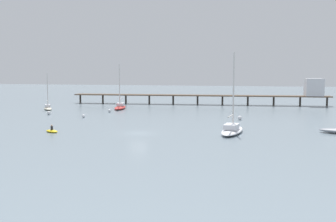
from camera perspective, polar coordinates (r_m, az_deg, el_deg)
The scene contains 10 objects.
ground_plane at distance 57.14m, azimuth -4.38°, elevation -3.25°, with size 400.00×400.00×0.00m, color slate.
pier at distance 106.86m, azimuth 12.72°, elevation 2.80°, with size 69.53×9.69×7.22m.
sailboat_white at distance 57.57m, azimuth 9.34°, elevation -2.59°, with size 3.53×9.64×11.72m.
sailboat_cream at distance 96.70m, azimuth -17.12°, elevation 0.53°, with size 5.03×6.07×8.59m.
sailboat_red at distance 94.92m, azimuth -6.99°, elevation 0.68°, with size 3.97×8.99×10.79m.
dinghy_yellow at distance 60.34m, azimuth -16.58°, elevation -2.79°, with size 2.78×2.25×1.14m.
mooring_buoy_outer at distance 77.92m, azimuth -12.23°, elevation -0.73°, with size 0.64×0.64×0.64m, color silver.
mooring_buoy_near at distance 85.21m, azimuth -17.00°, elevation -0.27°, with size 0.77×0.77×0.77m, color silver.
mooring_buoy_far at distance 87.37m, azimuth -8.53°, elevation 0.04°, with size 0.72×0.72×0.72m, color silver.
mooring_buoy_mid at distance 73.68m, azimuth 10.43°, elevation -1.00°, with size 0.80×0.80×0.80m, color silver.
Camera 1 is at (17.76, -53.58, 8.87)m, focal length 41.78 mm.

